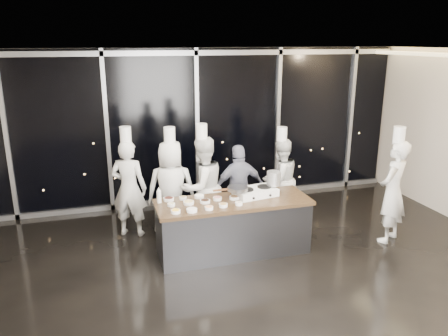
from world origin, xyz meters
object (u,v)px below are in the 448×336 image
(stove, at_px, (255,192))
(stock_pot, at_px, (274,178))
(demo_counter, at_px, (233,226))
(chef_far_left, at_px, (129,187))
(frying_pan, at_px, (237,189))
(guest, at_px, (239,188))
(chef_center, at_px, (202,186))
(chef_right, at_px, (280,179))
(chef_side, at_px, (393,191))
(chef_left, at_px, (171,188))

(stove, distance_m, stock_pot, 0.39)
(demo_counter, xyz_separation_m, chef_far_left, (-1.53, 1.17, 0.43))
(frying_pan, distance_m, guest, 0.84)
(chef_center, relative_size, chef_right, 1.11)
(chef_far_left, bearing_deg, chef_center, -171.94)
(frying_pan, bearing_deg, demo_counter, -152.75)
(chef_far_left, relative_size, chef_side, 0.98)
(stock_pot, xyz_separation_m, chef_far_left, (-2.28, 1.02, -0.27))
(stove, distance_m, guest, 0.72)
(demo_counter, xyz_separation_m, frying_pan, (0.09, 0.07, 0.61))
(chef_center, distance_m, guest, 0.68)
(chef_center, bearing_deg, stove, 111.03)
(stove, distance_m, chef_far_left, 2.22)
(chef_left, bearing_deg, stove, 157.59)
(demo_counter, relative_size, frying_pan, 4.12)
(chef_left, distance_m, chef_right, 2.12)
(frying_pan, xyz_separation_m, chef_left, (-0.92, 0.87, -0.20))
(chef_center, height_order, guest, chef_center)
(chef_side, bearing_deg, chef_center, -52.92)
(chef_far_left, distance_m, chef_center, 1.28)
(chef_left, bearing_deg, frying_pan, 147.65)
(stock_pot, height_order, chef_side, chef_side)
(demo_counter, height_order, stove, stove)
(stove, xyz_separation_m, guest, (-0.04, 0.70, -0.17))
(demo_counter, xyz_separation_m, chef_left, (-0.83, 0.94, 0.42))
(chef_far_left, bearing_deg, stove, 175.40)
(stove, relative_size, guest, 0.46)
(stove, bearing_deg, frying_pan, 178.68)
(demo_counter, relative_size, chef_side, 1.23)
(chef_far_left, distance_m, guest, 1.94)
(stock_pot, xyz_separation_m, guest, (-0.38, 0.66, -0.36))
(chef_left, bearing_deg, stock_pot, 164.72)
(stock_pot, xyz_separation_m, chef_side, (1.97, -0.48, -0.25))
(demo_counter, bearing_deg, chef_side, -6.88)
(guest, bearing_deg, frying_pan, 67.87)
(chef_left, bearing_deg, chef_center, 178.61)
(stove, relative_size, chef_center, 0.36)
(demo_counter, bearing_deg, chef_right, 40.58)
(chef_right, bearing_deg, chef_side, 120.11)
(stock_pot, relative_size, chef_center, 0.11)
(chef_side, bearing_deg, chef_far_left, -51.51)
(chef_right, bearing_deg, chef_left, -10.42)
(guest, bearing_deg, chef_right, -164.16)
(chef_far_left, xyz_separation_m, guest, (1.90, -0.36, -0.09))
(chef_left, bearing_deg, chef_side, 171.54)
(chef_far_left, height_order, chef_side, chef_side)
(chef_far_left, relative_size, chef_left, 1.00)
(chef_left, distance_m, chef_center, 0.54)
(chef_left, height_order, guest, chef_left)
(stove, height_order, stock_pot, stock_pot)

